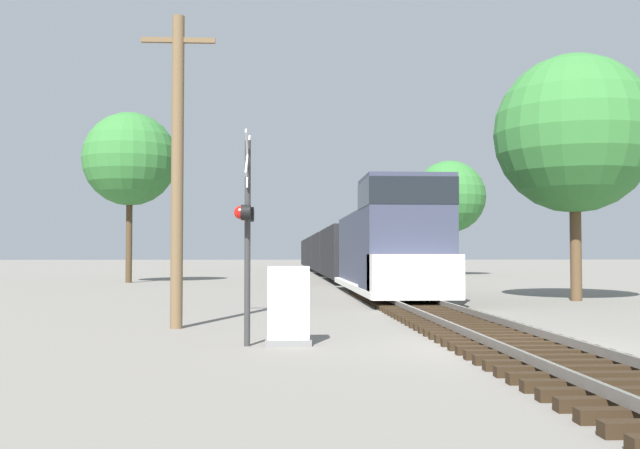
# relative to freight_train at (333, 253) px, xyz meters

# --- Properties ---
(ground_plane) EXTENTS (400.00, 400.00, 0.00)m
(ground_plane) POSITION_rel_freight_train_xyz_m (0.00, -47.38, -1.86)
(ground_plane) COLOR slate
(rail_track_bed) EXTENTS (2.60, 160.00, 0.31)m
(rail_track_bed) POSITION_rel_freight_train_xyz_m (0.00, -47.38, -1.73)
(rail_track_bed) COLOR black
(rail_track_bed) RESTS_ON ground
(freight_train) EXTENTS (3.04, 78.31, 4.52)m
(freight_train) POSITION_rel_freight_train_xyz_m (0.00, 0.00, 0.00)
(freight_train) COLOR #33384C
(freight_train) RESTS_ON ground
(crossing_signal_near) EXTENTS (0.36, 1.01, 4.21)m
(crossing_signal_near) POSITION_rel_freight_train_xyz_m (-5.11, -46.79, 0.57)
(crossing_signal_near) COLOR #333333
(crossing_signal_near) RESTS_ON ground
(relay_cabinet) EXTENTS (0.91, 0.70, 1.56)m
(relay_cabinet) POSITION_rel_freight_train_xyz_m (-4.28, -46.61, -1.10)
(relay_cabinet) COLOR slate
(relay_cabinet) RESTS_ON ground
(utility_pole) EXTENTS (1.80, 0.30, 7.63)m
(utility_pole) POSITION_rel_freight_train_xyz_m (-6.94, -43.26, 2.07)
(utility_pole) COLOR brown
(utility_pole) RESTS_ON ground
(tree_far_right) EXTENTS (6.09, 6.09, 9.46)m
(tree_far_right) POSITION_rel_freight_train_xyz_m (6.87, -33.57, 4.53)
(tree_far_right) COLOR brown
(tree_far_right) RESTS_ON ground
(tree_mid_background) EXTENTS (5.81, 5.81, 10.59)m
(tree_mid_background) POSITION_rel_freight_train_xyz_m (-13.75, -14.61, 5.80)
(tree_mid_background) COLOR #473521
(tree_mid_background) RESTS_ON ground
(tree_deep_background) EXTENTS (6.02, 6.02, 9.59)m
(tree_deep_background) POSITION_rel_freight_train_xyz_m (9.83, 0.26, 4.69)
(tree_deep_background) COLOR brown
(tree_deep_background) RESTS_ON ground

